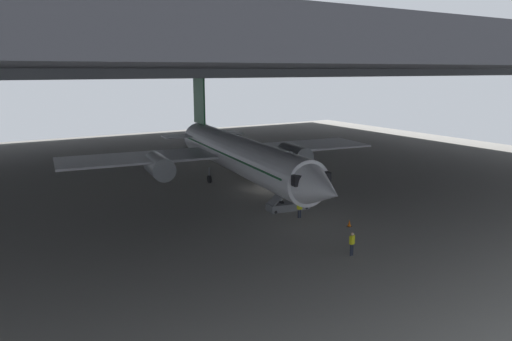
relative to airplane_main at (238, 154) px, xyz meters
name	(u,v)px	position (x,y,z in m)	size (l,w,h in m)	color
ground_plane	(261,190)	(1.01, -3.47, -3.65)	(110.00, 110.00, 0.00)	gray
hangar_structure	(205,64)	(0.90, 10.32, 10.20)	(121.00, 99.00, 14.49)	#4C4F54
airplane_main	(238,154)	(0.00, 0.00, 0.00)	(39.47, 40.64, 12.54)	white
boarding_stairs	(288,202)	(-0.62, -11.21, -2.90)	(4.56, 1.96, 4.88)	slate
crew_worker_near_nose	(352,242)	(-3.34, -23.05, -2.63)	(0.55, 0.27, 1.77)	#232838
crew_worker_by_stairs	(300,208)	(-1.29, -13.90, -2.75)	(0.54, 0.30, 1.60)	#232838
traffic_cone_orange	(349,223)	(0.95, -18.07, -3.36)	(0.36, 0.36, 0.60)	black
baggage_tug	(256,161)	(7.78, 8.88, -3.12)	(1.34, 2.24, 0.90)	yellow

